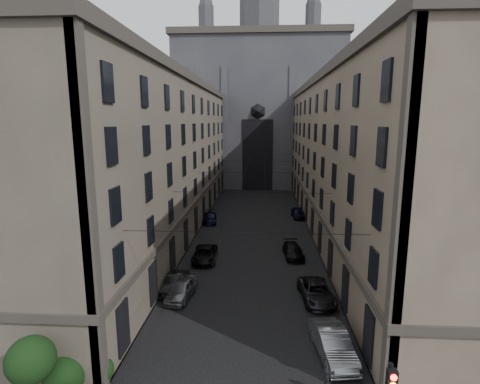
% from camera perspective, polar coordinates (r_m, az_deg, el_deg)
% --- Properties ---
extents(sidewalk_left, '(7.00, 80.00, 0.15)m').
position_cam_1_polar(sidewalk_left, '(49.53, -10.13, -5.35)').
color(sidewalk_left, '#383533').
rests_on(sidewalk_left, ground).
extents(sidewalk_right, '(7.00, 80.00, 0.15)m').
position_cam_1_polar(sidewalk_right, '(49.12, 14.56, -5.67)').
color(sidewalk_right, '#383533').
rests_on(sidewalk_right, ground).
extents(building_left, '(13.60, 60.60, 18.85)m').
position_cam_1_polar(building_left, '(48.60, -13.88, 5.34)').
color(building_left, '#4C463A').
rests_on(building_left, ground).
extents(building_right, '(13.60, 60.60, 18.85)m').
position_cam_1_polar(building_right, '(48.08, 18.54, 5.04)').
color(building_right, brown).
rests_on(building_right, ground).
extents(gothic_tower, '(35.00, 23.00, 58.00)m').
position_cam_1_polar(gothic_tower, '(85.28, 2.86, 13.53)').
color(gothic_tower, '#2D2D33').
rests_on(gothic_tower, ground).
extents(shrub_cluster, '(3.90, 4.40, 3.90)m').
position_cam_1_polar(shrub_cluster, '(21.60, -26.27, -23.82)').
color(shrub_cluster, black).
rests_on(shrub_cluster, sidewalk_left).
extents(tram_wires, '(14.00, 60.00, 0.43)m').
position_cam_1_polar(tram_wires, '(46.31, 2.21, 2.78)').
color(tram_wires, black).
rests_on(tram_wires, ground).
extents(car_left_near, '(2.25, 4.39, 1.43)m').
position_cam_1_polar(car_left_near, '(30.59, -8.94, -14.45)').
color(car_left_near, slate).
rests_on(car_left_near, ground).
extents(car_left_midnear, '(1.61, 4.17, 1.35)m').
position_cam_1_polar(car_left_midnear, '(31.88, -9.83, -13.48)').
color(car_left_midnear, black).
rests_on(car_left_midnear, ground).
extents(car_left_midfar, '(2.40, 4.95, 1.36)m').
position_cam_1_polar(car_left_midfar, '(37.80, -5.36, -9.40)').
color(car_left_midfar, black).
rests_on(car_left_midfar, ground).
extents(car_left_far, '(2.36, 4.78, 1.34)m').
position_cam_1_polar(car_left_far, '(51.45, -4.64, -3.92)').
color(car_left_far, black).
rests_on(car_left_far, ground).
extents(car_right_near, '(2.33, 5.09, 1.62)m').
position_cam_1_polar(car_right_near, '(24.33, 13.99, -21.53)').
color(car_right_near, slate).
rests_on(car_right_near, ground).
extents(car_right_midnear, '(2.78, 5.22, 1.40)m').
position_cam_1_polar(car_right_midnear, '(30.47, 11.60, -14.69)').
color(car_right_midnear, black).
rests_on(car_right_midnear, ground).
extents(car_right_midfar, '(2.19, 4.64, 1.31)m').
position_cam_1_polar(car_right_midfar, '(39.00, 8.10, -8.85)').
color(car_right_midfar, black).
rests_on(car_right_midfar, ground).
extents(car_right_far, '(2.00, 4.37, 1.45)m').
position_cam_1_polar(car_right_far, '(54.37, 8.87, -3.14)').
color(car_right_far, black).
rests_on(car_right_far, ground).
extents(pedestrian, '(0.44, 0.61, 1.58)m').
position_cam_1_polar(pedestrian, '(21.43, 13.05, -26.52)').
color(pedestrian, black).
rests_on(pedestrian, ground).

